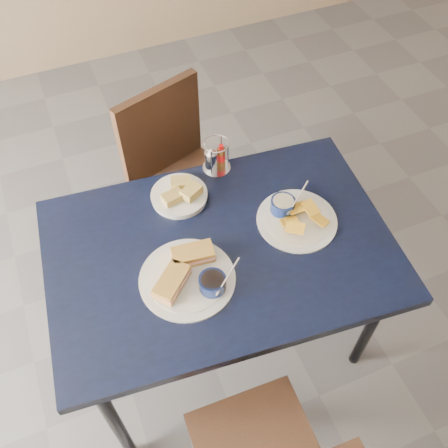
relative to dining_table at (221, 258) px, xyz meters
name	(u,v)px	position (x,y,z in m)	size (l,w,h in m)	color
ground	(213,363)	(-0.08, -0.10, -0.68)	(6.00, 6.00, 0.00)	#55555A
dining_table	(221,258)	(0.00, 0.00, 0.00)	(1.27, 0.91, 0.75)	black
chair_far	(181,165)	(0.07, 0.65, -0.17)	(0.53, 0.52, 0.89)	black
sandwich_plate	(190,275)	(-0.14, -0.08, 0.09)	(0.33, 0.32, 0.12)	white
plantain_plate	(293,215)	(0.29, 0.02, 0.08)	(0.29, 0.29, 0.12)	white
bread_basket	(180,195)	(-0.05, 0.27, 0.09)	(0.21, 0.21, 0.07)	white
condiment_caddy	(215,158)	(0.12, 0.36, 0.12)	(0.11, 0.11, 0.14)	silver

